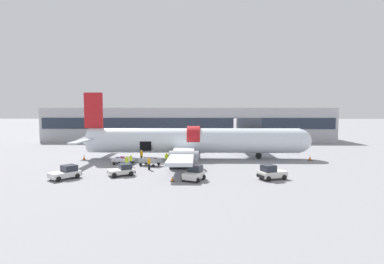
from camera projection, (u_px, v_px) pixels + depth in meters
ground_plane at (180, 163)px, 42.25m from camera, size 500.00×500.00×0.00m
terminal_strip at (188, 124)px, 77.11m from camera, size 70.67×13.47×8.12m
jet_bridge_stub at (246, 128)px, 51.39m from camera, size 3.81×9.27×6.25m
airplane at (191, 141)px, 46.13m from camera, size 36.33×30.70×10.19m
baggage_tug_lead at (271, 173)px, 32.16m from camera, size 3.35×2.60×1.58m
baggage_tug_mid at (194, 174)px, 31.71m from camera, size 2.62×2.91×1.58m
baggage_tug_rear at (122, 170)px, 34.10m from camera, size 3.32×2.89×1.32m
baggage_tug_spare at (66, 173)px, 32.44m from camera, size 3.22×3.43×1.44m
baggage_cart_loading at (151, 162)px, 40.13m from camera, size 3.70×2.42×1.08m
baggage_cart_queued at (124, 160)px, 41.56m from camera, size 3.80×2.41×1.00m
ground_crew_loader_a at (172, 156)px, 42.11m from camera, size 0.59×0.57×1.83m
ground_crew_loader_b at (131, 160)px, 39.49m from camera, size 0.52×0.52×1.64m
ground_crew_driver at (127, 162)px, 37.60m from camera, size 0.52×0.60×1.75m
ground_crew_supervisor at (149, 163)px, 37.31m from camera, size 0.44×0.57×1.64m
ground_crew_helper at (167, 158)px, 41.21m from camera, size 0.55×0.51×1.66m
ground_crew_marshal at (141, 156)px, 43.21m from camera, size 0.56×0.56×1.76m
safety_cone_nose at (310, 158)px, 44.52m from camera, size 0.63×0.63×0.67m
safety_cone_engine_left at (172, 179)px, 31.20m from camera, size 0.46×0.46×0.64m
safety_cone_wingtip at (197, 166)px, 38.27m from camera, size 0.45×0.45×0.59m
safety_cone_tail at (84, 158)px, 45.15m from camera, size 0.53×0.53×0.70m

